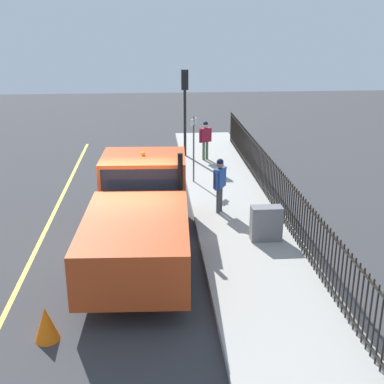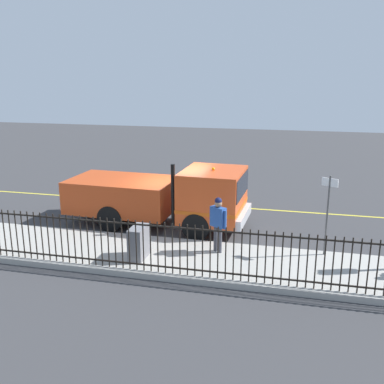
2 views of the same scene
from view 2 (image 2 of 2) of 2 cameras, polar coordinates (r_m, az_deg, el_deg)
ground_plane at (r=16.77m, az=-2.40°, el=-4.14°), size 60.77×60.77×0.00m
sidewalk_slab at (r=13.82m, az=-6.17°, el=-8.14°), size 2.85×27.62×0.18m
lane_marking at (r=19.20m, az=-0.25°, el=-1.61°), size 0.12×24.86×0.01m
work_truck at (r=16.16m, az=-2.90°, el=-0.28°), size 2.74×6.81×2.60m
worker_standing at (r=13.41m, az=3.41°, el=-3.51°), size 0.45×0.56×1.75m
iron_fence at (r=12.45m, az=-8.17°, el=-6.75°), size 0.04×23.51×1.47m
utility_cabinet at (r=13.24m, az=-6.94°, el=-6.53°), size 0.85×0.42×0.97m
traffic_cone at (r=19.43m, az=-12.57°, el=-0.69°), size 0.50×0.50×0.71m
street_sign at (r=13.65m, az=17.24°, el=-1.80°), size 0.26×0.46×2.47m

